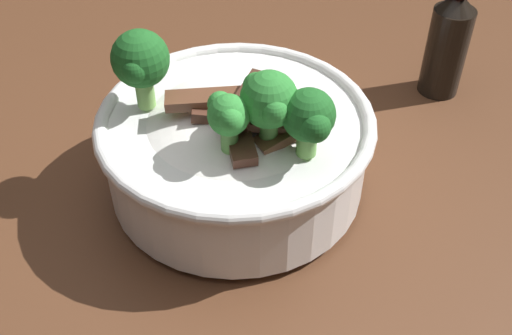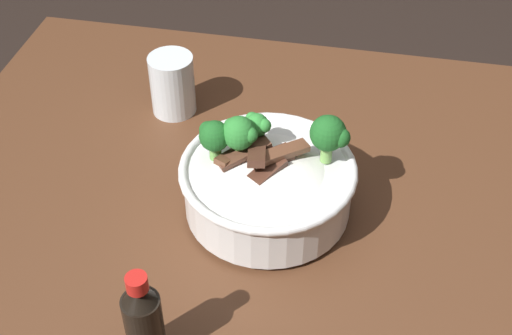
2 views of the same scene
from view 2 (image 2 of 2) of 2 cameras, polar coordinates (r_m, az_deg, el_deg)
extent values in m
cube|color=#56331E|center=(0.95, 5.43, -6.64)|extent=(1.19, 0.93, 0.05)
cube|color=#56331E|center=(1.60, -12.46, -2.40)|extent=(0.07, 0.07, 0.71)
cylinder|color=white|center=(0.96, 0.93, -3.35)|extent=(0.09, 0.09, 0.01)
cylinder|color=white|center=(0.94, 0.96, -1.69)|extent=(0.22, 0.22, 0.07)
torus|color=white|center=(0.91, 0.98, -0.12)|extent=(0.23, 0.23, 0.01)
ellipsoid|color=white|center=(0.93, 0.97, -0.90)|extent=(0.18, 0.18, 0.06)
cube|color=#4C2B1E|center=(0.93, -0.33, 1.95)|extent=(0.05, 0.05, 0.02)
cube|color=#4C2B1E|center=(0.91, 1.23, 0.76)|extent=(0.06, 0.05, 0.02)
cube|color=brown|center=(0.91, 1.98, 1.17)|extent=(0.07, 0.07, 0.01)
cube|color=#4C2B1E|center=(0.90, 0.07, 1.20)|extent=(0.03, 0.06, 0.02)
cube|color=brown|center=(0.92, -2.05, 0.89)|extent=(0.04, 0.05, 0.02)
cube|color=#4C2B1E|center=(0.90, 0.95, -0.27)|extent=(0.05, 0.06, 0.02)
cube|color=#563323|center=(0.91, -1.01, 1.21)|extent=(0.07, 0.06, 0.02)
cylinder|color=#6BA84C|center=(0.92, -3.31, 1.36)|extent=(0.02, 0.02, 0.02)
sphere|color=#1E6023|center=(0.90, -3.37, 2.57)|extent=(0.04, 0.04, 0.04)
sphere|color=#1E6023|center=(0.90, -2.52, 2.72)|extent=(0.02, 0.02, 0.02)
sphere|color=#1E6023|center=(0.91, -3.91, 3.05)|extent=(0.02, 0.02, 0.02)
cylinder|color=#5B9947|center=(0.92, -1.36, 1.46)|extent=(0.02, 0.02, 0.03)
sphere|color=#2D8433|center=(0.90, -1.39, 2.82)|extent=(0.04, 0.04, 0.04)
sphere|color=#2D8433|center=(0.89, -0.52, 2.65)|extent=(0.02, 0.02, 0.02)
sphere|color=#2D8433|center=(0.91, -1.98, 3.41)|extent=(0.02, 0.02, 0.02)
cylinder|color=#5B9947|center=(0.94, 0.05, 2.33)|extent=(0.01, 0.01, 0.03)
sphere|color=green|center=(0.92, 0.05, 3.46)|extent=(0.03, 0.03, 0.03)
sphere|color=green|center=(0.91, 0.65, 3.41)|extent=(0.02, 0.02, 0.02)
sphere|color=green|center=(0.93, -0.32, 3.96)|extent=(0.02, 0.02, 0.02)
cylinder|color=#7AB256|center=(0.92, 5.72, 1.31)|extent=(0.02, 0.02, 0.03)
sphere|color=#1E6023|center=(0.90, 5.85, 2.79)|extent=(0.05, 0.05, 0.05)
sphere|color=#1E6023|center=(0.89, 6.86, 2.41)|extent=(0.03, 0.03, 0.03)
sphere|color=#1E6023|center=(0.91, 5.50, 3.39)|extent=(0.02, 0.02, 0.02)
cylinder|color=white|center=(1.15, -6.60, 4.79)|extent=(0.07, 0.07, 0.00)
cylinder|color=white|center=(1.12, -6.78, 6.69)|extent=(0.07, 0.07, 0.10)
cylinder|color=silver|center=(1.13, -6.71, 5.99)|extent=(0.06, 0.06, 0.06)
cylinder|color=black|center=(0.79, -8.99, -12.71)|extent=(0.04, 0.04, 0.10)
cone|color=black|center=(0.75, -9.46, -10.14)|extent=(0.04, 0.04, 0.02)
cylinder|color=red|center=(0.73, -9.63, -9.22)|extent=(0.02, 0.02, 0.02)
camera|label=1|loc=(1.10, -9.38, 25.90)|focal=43.67mm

